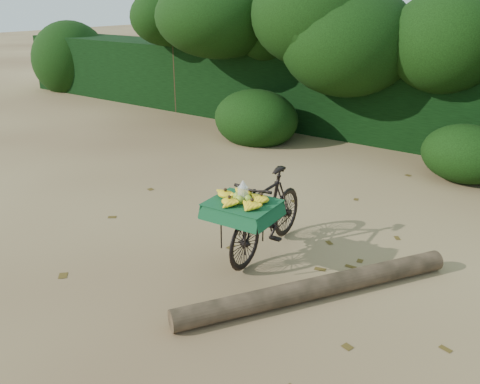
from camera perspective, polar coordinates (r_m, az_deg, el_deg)
The scene contains 7 objects.
ground at distance 6.75m, azimuth 2.05°, elevation -6.28°, with size 80.00×80.00×0.00m, color tan.
vendor_bicycle at distance 6.43m, azimuth 2.97°, elevation -2.33°, with size 0.81×1.85×1.08m.
fallen_log at distance 5.74m, azimuth 8.66°, elevation -10.57°, with size 0.24×0.24×3.31m, color brown.
hedge_backdrop at distance 11.96m, azimuth 19.62°, elevation 9.42°, with size 26.00×1.80×1.80m, color black.
tree_row at distance 11.25m, azimuth 15.81°, elevation 14.86°, with size 14.50×2.00×4.00m, color black, non-canonical shape.
bush_clumps at distance 10.05m, azimuth 18.53°, elevation 4.79°, with size 8.80×1.70×0.90m, color black, non-canonical shape.
leaf_litter at distance 7.24m, azimuth 4.96°, elevation -4.30°, with size 7.00×7.30×0.01m, color #4B3914, non-canonical shape.
Camera 1 is at (3.33, -4.96, 3.14)m, focal length 38.00 mm.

